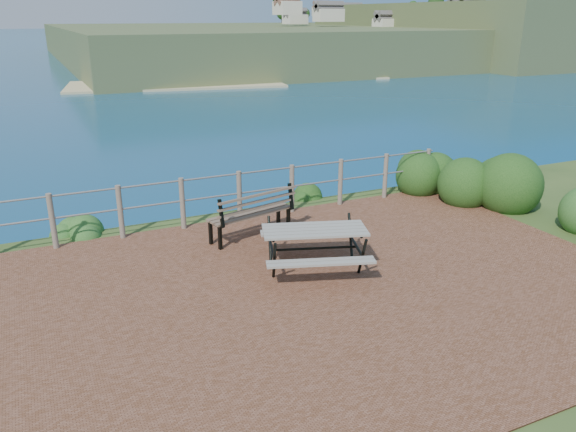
# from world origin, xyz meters

# --- Properties ---
(ground) EXTENTS (10.00, 7.00, 0.12)m
(ground) POSITION_xyz_m (0.00, 0.00, 0.00)
(ground) COLOR brown
(ground) RESTS_ON ground
(ocean) EXTENTS (1200.00, 1200.00, 0.00)m
(ocean) POSITION_xyz_m (0.00, 200.00, 0.00)
(ocean) COLOR #135477
(ocean) RESTS_ON ground
(safety_railing) EXTENTS (9.40, 0.10, 1.00)m
(safety_railing) POSITION_xyz_m (0.00, 3.35, 0.57)
(safety_railing) COLOR #6B5B4C
(safety_railing) RESTS_ON ground
(distant_bay) EXTENTS (290.00, 232.36, 24.00)m
(distant_bay) POSITION_xyz_m (173.07, 202.61, -1.52)
(distant_bay) COLOR #405329
(distant_bay) RESTS_ON ground
(picnic_table) EXTENTS (1.76, 1.36, 0.69)m
(picnic_table) POSITION_xyz_m (0.28, 0.66, 0.44)
(picnic_table) COLOR gray
(picnic_table) RESTS_ON ground
(park_bench) EXTENTS (1.71, 0.80, 0.93)m
(park_bench) POSITION_xyz_m (-0.14, 2.40, 0.62)
(park_bench) COLOR brown
(park_bench) RESTS_ON ground
(shrub_right_front) EXTENTS (1.53, 1.53, 2.17)m
(shrub_right_front) POSITION_xyz_m (5.25, 1.99, 0.00)
(shrub_right_front) COLOR #133A11
(shrub_right_front) RESTS_ON ground
(shrub_right_edge) EXTENTS (1.14, 1.14, 1.62)m
(shrub_right_edge) POSITION_xyz_m (4.60, 3.63, 0.00)
(shrub_right_edge) COLOR #133A11
(shrub_right_edge) RESTS_ON ground
(shrub_lip_west) EXTENTS (0.85, 0.85, 0.62)m
(shrub_lip_west) POSITION_xyz_m (-3.07, 3.95, 0.00)
(shrub_lip_west) COLOR #295921
(shrub_lip_west) RESTS_ON ground
(shrub_lip_east) EXTENTS (0.75, 0.75, 0.49)m
(shrub_lip_east) POSITION_xyz_m (1.85, 4.17, 0.00)
(shrub_lip_east) COLOR #133A11
(shrub_lip_east) RESTS_ON ground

